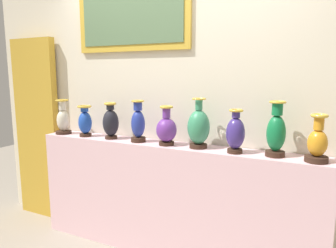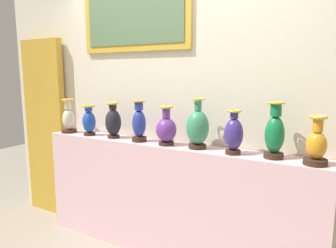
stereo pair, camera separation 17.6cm
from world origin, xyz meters
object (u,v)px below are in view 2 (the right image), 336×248
Objects in this scene: vase_onyx at (113,122)px; vase_ivory at (69,119)px; vase_jade at (198,128)px; vase_violet at (166,129)px; vase_emerald at (275,134)px; vase_sapphire at (89,121)px; vase_indigo at (234,134)px; vase_cobalt at (139,123)px; vase_amber at (316,145)px.

vase_ivory is at bearing -179.05° from vase_onyx.
vase_violet is at bearing -175.75° from vase_jade.
vase_jade is 1.00× the size of vase_emerald.
vase_jade is at bearing 0.89° from vase_ivory.
vase_ivory is at bearing -179.11° from vase_jade.
vase_sapphire is 1.49m from vase_indigo.
vase_emerald reaches higher than vase_ivory.
vase_indigo is (1.19, -0.02, -0.00)m from vase_onyx.
vase_jade is 1.21× the size of vase_indigo.
vase_onyx is at bearing 179.18° from vase_violet.
vase_violet is (0.88, 0.01, -0.01)m from vase_sapphire.
vase_jade is (0.57, 0.02, 0.01)m from vase_cobalt.
vase_sapphire is 0.74× the size of vase_emerald.
vase_onyx is at bearing -179.54° from vase_emerald.
vase_cobalt is 1.46m from vase_amber.
vase_onyx reaches higher than vase_indigo.
vase_ivory reaches higher than vase_violet.
vase_jade is at bearing 179.89° from vase_emerald.
vase_emerald is (0.90, 0.02, 0.04)m from vase_violet.
vase_amber is (1.76, -0.02, -0.02)m from vase_onyx.
vase_cobalt reaches higher than vase_violet.
vase_violet is at bearing 0.07° from vase_ivory.
vase_sapphire is 0.91× the size of vase_amber.
vase_cobalt is 1.12× the size of vase_amber.
vase_indigo is at bearing -6.12° from vase_jade.
vase_jade reaches higher than vase_sapphire.
vase_onyx is 1.76m from vase_amber.
vase_amber is (2.35, -0.01, -0.01)m from vase_ivory.
vase_ivory is at bearing 179.65° from vase_indigo.
vase_amber is at bearing -0.75° from vase_cobalt.
vase_violet is 1.01× the size of vase_amber.
vase_onyx reaches higher than vase_sapphire.
vase_sapphire is at bearing -179.10° from vase_emerald.
vase_indigo is 0.57m from vase_amber.
vase_cobalt reaches higher than vase_amber.
vase_ivory is at bearing -179.93° from vase_violet.
vase_cobalt reaches higher than vase_sapphire.
vase_indigo reaches higher than vase_sapphire.
vase_emerald is at bearing 0.60° from vase_ivory.
vase_ivory is 2.35m from vase_amber.
vase_indigo is (1.49, -0.00, 0.01)m from vase_sapphire.
vase_sapphire is (0.29, -0.01, 0.00)m from vase_ivory.
vase_cobalt is 0.91× the size of vase_emerald.
vase_cobalt reaches higher than vase_indigo.
vase_violet is at bearing -178.71° from vase_emerald.
vase_onyx is at bearing 0.95° from vase_ivory.
vase_amber is at bearing -0.16° from vase_indigo.
vase_sapphire is at bearing 179.82° from vase_indigo.
vase_ivory is at bearing -179.40° from vase_emerald.
vase_ivory is 1.18m from vase_violet.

